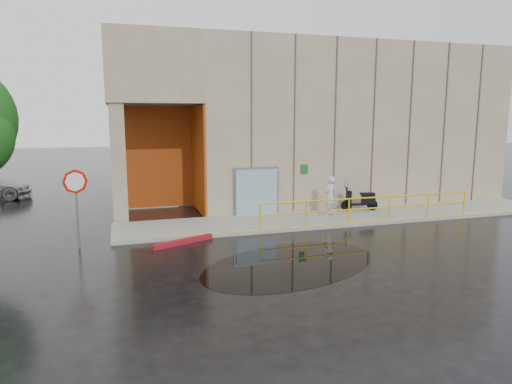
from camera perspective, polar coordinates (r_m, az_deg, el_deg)
ground at (r=14.99m, az=6.02°, el=-7.89°), size 120.00×120.00×0.00m
sidewalk at (r=20.59m, az=11.40°, el=-3.06°), size 20.00×3.00×0.15m
building at (r=26.43m, az=7.08°, el=8.78°), size 20.00×10.17×8.00m
guardrail at (r=19.44m, az=13.99°, el=-2.06°), size 9.56×0.06×1.03m
person at (r=20.24m, az=9.24°, el=-0.49°), size 0.76×0.68×1.73m
scooter at (r=21.59m, az=12.90°, el=-0.26°), size 1.76×0.86×1.33m
stop_sign at (r=16.31m, az=-21.60°, el=0.03°), size 0.78×0.31×2.73m
red_curb at (r=16.38m, az=-9.09°, el=-6.14°), size 2.27×1.14×0.18m
puddle at (r=14.13m, az=4.42°, el=-8.94°), size 7.22×5.99×0.01m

